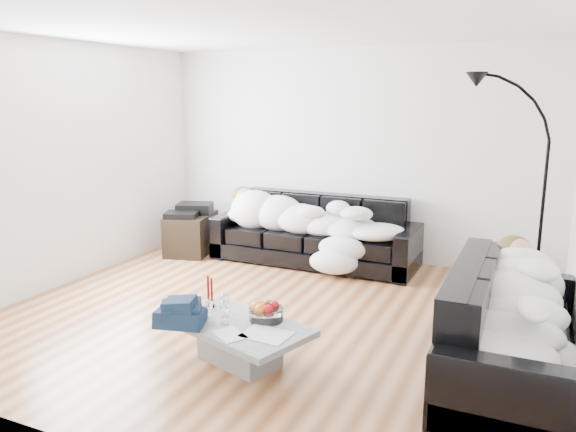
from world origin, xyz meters
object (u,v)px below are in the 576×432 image
at_px(shoes, 247,343).
at_px(floor_lamp, 543,207).
at_px(candle_left, 208,291).
at_px(wine_glass_c, 224,312).
at_px(sofa_right, 513,324).
at_px(sleeper_back, 313,213).
at_px(candle_right, 212,293).
at_px(wine_glass_a, 225,305).
at_px(stereo, 190,209).
at_px(av_cabinet, 191,233).
at_px(fruit_bowl, 266,310).
at_px(wine_glass_b, 209,309).
at_px(sleeper_right, 515,294).
at_px(coffee_table, 239,343).
at_px(sofa_back, 314,230).

distance_m(shoes, floor_lamp, 3.07).
height_order(candle_left, floor_lamp, floor_lamp).
relative_size(wine_glass_c, candle_left, 0.72).
bearing_deg(sofa_right, floor_lamp, -4.73).
relative_size(sleeper_back, shoes, 5.14).
height_order(candle_left, candle_right, candle_left).
bearing_deg(sofa_right, sleeper_back, 49.60).
bearing_deg(wine_glass_a, stereo, 129.03).
relative_size(wine_glass_a, av_cabinet, 0.24).
height_order(av_cabinet, stereo, stereo).
relative_size(candle_left, shoes, 0.63).
distance_m(sleeper_back, shoes, 2.52).
bearing_deg(candle_left, fruit_bowl, -7.14).
distance_m(sleeper_back, candle_right, 2.45).
distance_m(wine_glass_a, wine_glass_b, 0.13).
bearing_deg(av_cabinet, candle_left, -66.42).
relative_size(sofa_right, candle_right, 8.16).
bearing_deg(sleeper_right, coffee_table, 108.24).
bearing_deg(coffee_table, sleeper_right, 18.24).
bearing_deg(candle_left, wine_glass_a, -29.22).
relative_size(sofa_back, coffee_table, 2.28).
distance_m(sofa_right, wine_glass_a, 2.15).
relative_size(wine_glass_b, shoes, 0.38).
bearing_deg(fruit_bowl, wine_glass_b, -160.32).
distance_m(candle_left, stereo, 2.81).
height_order(fruit_bowl, candle_left, candle_left).
height_order(coffee_table, wine_glass_c, wine_glass_c).
relative_size(sofa_right, floor_lamp, 1.02).
bearing_deg(av_cabinet, wine_glass_c, -64.81).
height_order(wine_glass_c, stereo, stereo).
distance_m(sleeper_back, av_cabinet, 1.69).
relative_size(candle_right, av_cabinet, 0.33).
bearing_deg(wine_glass_a, sleeper_right, 14.80).
bearing_deg(wine_glass_c, sleeper_right, 18.69).
distance_m(sofa_right, floor_lamp, 1.73).
bearing_deg(wine_glass_a, sofa_right, 14.80).
distance_m(coffee_table, candle_right, 0.51).
height_order(fruit_bowl, wine_glass_b, fruit_bowl).
height_order(coffee_table, shoes, coffee_table).
relative_size(coffee_table, wine_glass_b, 7.07).
bearing_deg(sleeper_right, sleeper_back, 49.60).
bearing_deg(floor_lamp, shoes, -154.08).
bearing_deg(stereo, sofa_right, -45.49).
xyz_separation_m(sleeper_back, wine_glass_b, (0.20, -2.66, -0.24)).
relative_size(wine_glass_a, candle_left, 0.71).
height_order(candle_right, floor_lamp, floor_lamp).
bearing_deg(candle_right, wine_glass_a, -32.32).
bearing_deg(fruit_bowl, sofa_back, 103.73).
relative_size(shoes, stereo, 0.93).
distance_m(coffee_table, stereo, 3.25).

